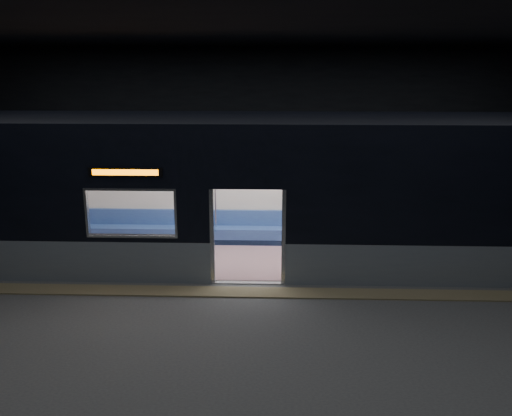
{
  "coord_description": "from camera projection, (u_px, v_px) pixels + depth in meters",
  "views": [
    {
      "loc": [
        0.55,
        -9.58,
        4.5
      ],
      "look_at": [
        0.13,
        2.3,
        1.32
      ],
      "focal_mm": 38.0,
      "sensor_mm": 36.0,
      "label": 1
    }
  ],
  "objects": [
    {
      "name": "metro_car",
      "position": [
        251.0,
        183.0,
        12.41
      ],
      "size": [
        18.0,
        3.04,
        3.35
      ],
      "color": "gray",
      "rests_on": "station_floor"
    },
    {
      "name": "tactile_strip",
      "position": [
        247.0,
        292.0,
        10.96
      ],
      "size": [
        22.8,
        0.5,
        0.03
      ],
      "primitive_type": "cube",
      "color": "#8C7F59",
      "rests_on": "station_floor"
    },
    {
      "name": "station_envelope",
      "position": [
        244.0,
        113.0,
        9.48
      ],
      "size": [
        24.0,
        14.0,
        5.0
      ],
      "color": "black",
      "rests_on": "station_floor"
    },
    {
      "name": "passenger",
      "position": [
        313.0,
        217.0,
        13.61
      ],
      "size": [
        0.37,
        0.63,
        1.27
      ],
      "rotation": [
        0.0,
        0.0,
        0.11
      ],
      "color": "black",
      "rests_on": "metro_car"
    },
    {
      "name": "station_floor",
      "position": [
        245.0,
        305.0,
        10.43
      ],
      "size": [
        24.0,
        14.0,
        0.01
      ],
      "primitive_type": "cube",
      "color": "#47494C",
      "rests_on": "ground"
    },
    {
      "name": "handbag",
      "position": [
        314.0,
        223.0,
        13.44
      ],
      "size": [
        0.24,
        0.21,
        0.12
      ],
      "primitive_type": "cube",
      "rotation": [
        0.0,
        0.0,
        -0.0
      ],
      "color": "black",
      "rests_on": "passenger"
    },
    {
      "name": "transit_map",
      "position": [
        452.0,
        187.0,
        13.59
      ],
      "size": [
        1.08,
        0.03,
        0.7
      ],
      "primitive_type": "cube",
      "color": "white",
      "rests_on": "metro_car"
    }
  ]
}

